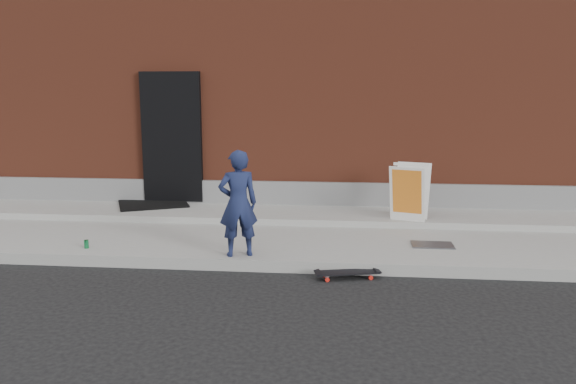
# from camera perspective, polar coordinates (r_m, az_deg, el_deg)

# --- Properties ---
(ground) EXTENTS (80.00, 80.00, 0.00)m
(ground) POSITION_cam_1_polar(r_m,az_deg,el_deg) (6.95, 2.28, -8.32)
(ground) COLOR black
(ground) RESTS_ON ground
(sidewalk) EXTENTS (20.00, 3.00, 0.15)m
(sidewalk) POSITION_cam_1_polar(r_m,az_deg,el_deg) (8.36, 2.90, -4.53)
(sidewalk) COLOR gray
(sidewalk) RESTS_ON ground
(apron) EXTENTS (20.00, 1.20, 0.10)m
(apron) POSITION_cam_1_polar(r_m,az_deg,el_deg) (9.21, 3.18, -2.33)
(apron) COLOR gray
(apron) RESTS_ON sidewalk
(building) EXTENTS (20.00, 8.10, 5.00)m
(building) POSITION_cam_1_polar(r_m,az_deg,el_deg) (13.57, 4.14, 11.54)
(building) COLOR brown
(building) RESTS_ON ground
(child) EXTENTS (0.57, 0.47, 1.35)m
(child) POSITION_cam_1_polar(r_m,az_deg,el_deg) (7.04, -5.09, -1.16)
(child) COLOR #171F41
(child) RESTS_ON sidewalk
(skateboard) EXTENTS (0.79, 0.37, 0.09)m
(skateboard) POSITION_cam_1_polar(r_m,az_deg,el_deg) (6.80, 6.06, -8.16)
(skateboard) COLOR red
(skateboard) RESTS_ON ground
(pizza_sign) EXTENTS (0.69, 0.75, 0.87)m
(pizza_sign) POSITION_cam_1_polar(r_m,az_deg,el_deg) (8.75, 12.24, 0.03)
(pizza_sign) COLOR white
(pizza_sign) RESTS_ON apron
(soda_can) EXTENTS (0.07, 0.07, 0.11)m
(soda_can) POSITION_cam_1_polar(r_m,az_deg,el_deg) (7.94, -19.80, -5.00)
(soda_can) COLOR #1A8544
(soda_can) RESTS_ON sidewalk
(doormat) EXTENTS (1.41, 1.30, 0.03)m
(doormat) POSITION_cam_1_polar(r_m,az_deg,el_deg) (10.03, -13.54, -1.16)
(doormat) COLOR black
(doormat) RESTS_ON apron
(utility_plate) EXTENTS (0.56, 0.36, 0.02)m
(utility_plate) POSITION_cam_1_polar(r_m,az_deg,el_deg) (7.85, 14.47, -5.22)
(utility_plate) COLOR #4D4E51
(utility_plate) RESTS_ON sidewalk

